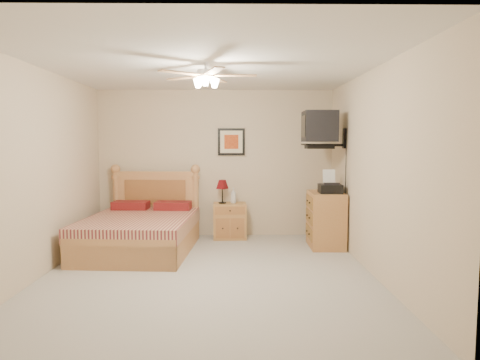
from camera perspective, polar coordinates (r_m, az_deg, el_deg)
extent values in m
plane|color=#A5A095|center=(5.35, -4.24, -12.48)|extent=(4.50, 4.50, 0.00)
cube|color=white|center=(5.18, -4.42, 14.92)|extent=(4.00, 4.50, 0.04)
cube|color=beige|center=(7.36, -3.26, 2.22)|extent=(4.00, 0.04, 2.50)
cube|color=beige|center=(2.88, -7.06, -2.13)|extent=(4.00, 0.04, 2.50)
cube|color=beige|center=(5.61, -25.18, 0.88)|extent=(0.04, 4.50, 2.50)
cube|color=beige|center=(5.38, 17.46, 0.97)|extent=(0.04, 4.50, 2.50)
cube|color=#B6853D|center=(7.22, -1.36, -5.45)|extent=(0.56, 0.42, 0.59)
imported|color=silver|center=(7.17, -0.88, -2.08)|extent=(0.12, 0.13, 0.26)
cube|color=black|center=(7.33, -1.16, 5.11)|extent=(0.46, 0.04, 0.46)
cube|color=#A86834|center=(6.75, 11.37, -5.18)|extent=(0.52, 0.73, 0.85)
imported|color=beige|center=(6.89, 11.13, -1.27)|extent=(0.25, 0.31, 0.03)
imported|color=tan|center=(6.90, 11.43, -1.08)|extent=(0.28, 0.33, 0.02)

